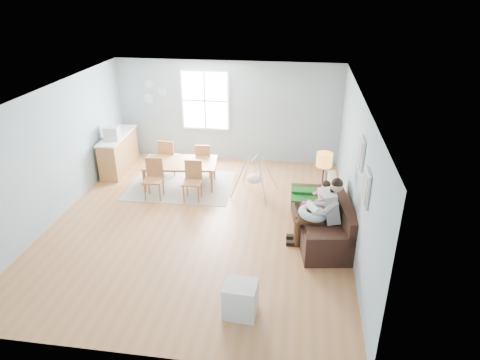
% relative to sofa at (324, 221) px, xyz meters
% --- Properties ---
extents(room, '(8.40, 9.40, 3.90)m').
position_rel_sofa_xyz_m(room, '(-2.51, 0.13, 2.11)').
color(room, '#A7693B').
extents(window, '(1.32, 0.08, 1.62)m').
position_rel_sofa_xyz_m(window, '(-3.11, 3.59, 1.34)').
color(window, silver).
rests_on(window, room).
extents(pictures, '(0.05, 1.34, 0.74)m').
position_rel_sofa_xyz_m(pictures, '(0.45, -0.92, 1.54)').
color(pictures, silver).
rests_on(pictures, room).
extents(wall_plates, '(0.67, 0.02, 0.66)m').
position_rel_sofa_xyz_m(wall_plates, '(-4.52, 3.60, 1.52)').
color(wall_plates, '#A1B9C2').
rests_on(wall_plates, room).
extents(sofa, '(1.23, 2.26, 0.87)m').
position_rel_sofa_xyz_m(sofa, '(0.00, 0.00, 0.00)').
color(sofa, black).
rests_on(sofa, room).
extents(green_throw, '(0.99, 0.84, 0.04)m').
position_rel_sofa_xyz_m(green_throw, '(-0.19, 0.70, 0.24)').
color(green_throw, '#14571C').
rests_on(green_throw, sofa).
extents(beige_pillow, '(0.19, 0.51, 0.50)m').
position_rel_sofa_xyz_m(beige_pillow, '(0.14, 0.59, 0.48)').
color(beige_pillow, '#B5A98A').
rests_on(beige_pillow, sofa).
extents(father, '(0.98, 0.46, 1.39)m').
position_rel_sofa_xyz_m(father, '(-0.09, -0.32, 0.44)').
color(father, '#9B9B9E').
rests_on(father, sofa).
extents(nursing_pillow, '(0.64, 0.62, 0.22)m').
position_rel_sofa_xyz_m(nursing_pillow, '(-0.25, -0.35, 0.36)').
color(nursing_pillow, '#A7C0D1').
rests_on(nursing_pillow, father).
extents(infant, '(0.28, 0.40, 0.15)m').
position_rel_sofa_xyz_m(infant, '(-0.26, -0.31, 0.46)').
color(infant, silver).
rests_on(infant, nursing_pillow).
extents(toddler, '(0.57, 0.33, 0.87)m').
position_rel_sofa_xyz_m(toddler, '(-0.11, 0.19, 0.43)').
color(toddler, silver).
rests_on(toddler, sofa).
extents(floor_lamp, '(0.31, 0.31, 1.53)m').
position_rel_sofa_xyz_m(floor_lamp, '(-0.07, 0.51, 0.96)').
color(floor_lamp, black).
rests_on(floor_lamp, room).
extents(storage_cube, '(0.51, 0.46, 0.54)m').
position_rel_sofa_xyz_m(storage_cube, '(-1.32, -2.39, -0.04)').
color(storage_cube, silver).
rests_on(storage_cube, room).
extents(rug, '(2.54, 1.96, 0.01)m').
position_rel_sofa_xyz_m(rug, '(-3.36, 1.75, -0.30)').
color(rug, gray).
rests_on(rug, room).
extents(dining_table, '(1.85, 1.17, 0.61)m').
position_rel_sofa_xyz_m(dining_table, '(-3.36, 1.75, -0.00)').
color(dining_table, '#905D2F').
rests_on(dining_table, rug).
extents(chair_sw, '(0.45, 0.45, 0.92)m').
position_rel_sofa_xyz_m(chair_sw, '(-3.80, 1.13, 0.22)').
color(chair_sw, '#A36B38').
rests_on(chair_sw, rug).
extents(chair_se, '(0.43, 0.43, 0.91)m').
position_rel_sofa_xyz_m(chair_se, '(-2.90, 1.15, 0.21)').
color(chair_se, '#A36B38').
rests_on(chair_se, rug).
extents(chair_nw, '(0.46, 0.46, 0.95)m').
position_rel_sofa_xyz_m(chair_nw, '(-3.84, 2.35, 0.24)').
color(chair_nw, '#A36B38').
rests_on(chair_nw, rug).
extents(chair_ne, '(0.43, 0.43, 0.88)m').
position_rel_sofa_xyz_m(chair_ne, '(-2.93, 2.38, 0.19)').
color(chair_ne, '#A36B38').
rests_on(chair_ne, rug).
extents(counter, '(0.58, 1.74, 0.96)m').
position_rel_sofa_xyz_m(counter, '(-5.21, 2.49, 0.18)').
color(counter, '#905D2F').
rests_on(counter, room).
extents(monitor, '(0.39, 0.37, 0.33)m').
position_rel_sofa_xyz_m(monitor, '(-5.18, 2.17, 0.82)').
color(monitor, '#B9B9BE').
rests_on(monitor, counter).
extents(baby_swing, '(1.04, 1.05, 0.90)m').
position_rel_sofa_xyz_m(baby_swing, '(-1.56, 1.60, 0.10)').
color(baby_swing, '#B9B9BE').
rests_on(baby_swing, room).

